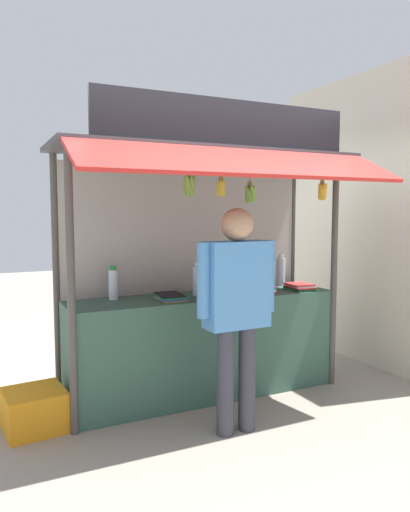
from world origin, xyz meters
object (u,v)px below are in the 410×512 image
(magazine_stack_front_right, at_px, (237,294))
(water_bottle_left, at_px, (113,284))
(water_bottle_mid_right, at_px, (197,280))
(water_bottle_mid_left, at_px, (281,271))
(magazine_stack_right, at_px, (170,297))
(plastic_crate, at_px, (34,410))
(magazine_stack_back_right, at_px, (300,287))
(banana_bunch_inner_right, at_px, (250,194))
(banana_bunch_leftmost, at_px, (322,191))
(banana_bunch_rightmost, at_px, (189,185))
(vendor_person, at_px, (237,299))
(banana_bunch_inner_left, at_px, (221,188))
(magazine_stack_far_left, at_px, (258,289))

(magazine_stack_front_right, bearing_deg, water_bottle_left, 158.64)
(water_bottle_mid_right, xyz_separation_m, magazine_stack_front_right, (0.26, -0.25, -0.10))
(water_bottle_mid_right, height_order, water_bottle_mid_left, water_bottle_mid_left)
(magazine_stack_right, xyz_separation_m, plastic_crate, (-1.12, -0.05, -0.77))
(water_bottle_mid_left, distance_m, magazine_stack_back_right, 0.32)
(magazine_stack_right, relative_size, magazine_stack_back_right, 1.13)
(water_bottle_mid_left, relative_size, magazine_stack_right, 0.97)
(magazine_stack_front_right, relative_size, banana_bunch_inner_right, 0.92)
(water_bottle_mid_left, xyz_separation_m, banana_bunch_leftmost, (0.03, -0.58, 0.77))
(banana_bunch_rightmost, bearing_deg, banana_bunch_leftmost, -0.08)
(magazine_stack_right, relative_size, vendor_person, 0.19)
(magazine_stack_back_right, xyz_separation_m, banana_bunch_inner_left, (-0.99, -0.28, 0.90))
(magazine_stack_far_left, height_order, vendor_person, vendor_person)
(water_bottle_mid_right, relative_size, banana_bunch_inner_right, 0.93)
(water_bottle_mid_left, distance_m, banana_bunch_inner_left, 1.38)
(magazine_stack_front_right, bearing_deg, banana_bunch_leftmost, -12.12)
(banana_bunch_leftmost, bearing_deg, magazine_stack_right, 164.91)
(magazine_stack_back_right, bearing_deg, magazine_stack_far_left, -178.91)
(banana_bunch_leftmost, bearing_deg, water_bottle_mid_left, 92.61)
(water_bottle_left, height_order, water_bottle_mid_right, water_bottle_mid_right)
(water_bottle_left, relative_size, water_bottle_mid_right, 0.97)
(water_bottle_mid_left, height_order, banana_bunch_inner_right, banana_bunch_inner_right)
(banana_bunch_leftmost, relative_size, vendor_person, 0.17)
(banana_bunch_inner_right, bearing_deg, banana_bunch_rightmost, 179.76)
(magazine_stack_front_right, height_order, vendor_person, vendor_person)
(magazine_stack_front_right, bearing_deg, vendor_person, -119.89)
(banana_bunch_inner_left, height_order, vendor_person, banana_bunch_inner_left)
(water_bottle_mid_left, height_order, magazine_stack_back_right, water_bottle_mid_left)
(water_bottle_mid_right, bearing_deg, banana_bunch_leftmost, -22.28)
(water_bottle_mid_left, bearing_deg, plastic_crate, -173.43)
(water_bottle_mid_left, relative_size, banana_bunch_leftmost, 1.07)
(water_bottle_mid_right, distance_m, water_bottle_mid_left, 1.01)
(banana_bunch_rightmost, bearing_deg, magazine_stack_far_left, 18.54)
(magazine_stack_back_right, relative_size, plastic_crate, 0.66)
(water_bottle_mid_left, height_order, banana_bunch_inner_left, banana_bunch_inner_left)
(banana_bunch_inner_left, bearing_deg, water_bottle_mid_left, 30.42)
(magazine_stack_front_right, height_order, magazine_stack_back_right, magazine_stack_front_right)
(water_bottle_mid_right, relative_size, magazine_stack_back_right, 1.04)
(water_bottle_mid_left, xyz_separation_m, plastic_crate, (-2.40, -0.28, -0.89))
(banana_bunch_rightmost, bearing_deg, plastic_crate, 165.35)
(magazine_stack_right, distance_m, banana_bunch_inner_right, 1.09)
(banana_bunch_inner_left, height_order, banana_bunch_leftmost, same)
(magazine_stack_front_right, xyz_separation_m, plastic_crate, (-1.66, 0.14, -0.78))
(banana_bunch_rightmost, bearing_deg, magazine_stack_back_right, 12.33)
(magazine_stack_front_right, relative_size, plastic_crate, 0.68)
(banana_bunch_leftmost, bearing_deg, water_bottle_mid_right, 157.72)
(water_bottle_left, relative_size, magazine_stack_back_right, 1.01)
(banana_bunch_rightmost, bearing_deg, water_bottle_mid_right, 58.17)
(water_bottle_left, xyz_separation_m, water_bottle_mid_right, (0.72, -0.13, 0.00))
(magazine_stack_far_left, distance_m, magazine_stack_front_right, 0.30)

